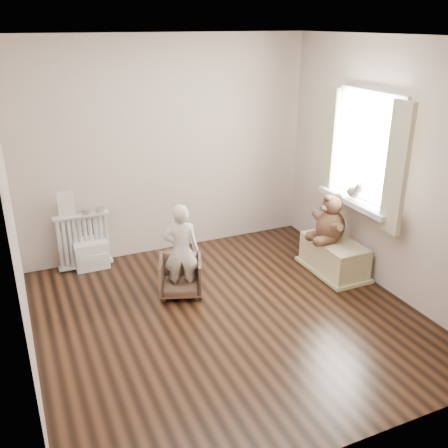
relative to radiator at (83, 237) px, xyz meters
name	(u,v)px	position (x,y,z in m)	size (l,w,h in m)	color
floor	(229,317)	(1.10, -1.68, -0.39)	(3.60, 3.60, 0.01)	black
ceiling	(230,36)	(1.10, -1.68, 2.21)	(3.60, 3.60, 0.01)	white
back_wall	(167,148)	(1.10, 0.12, 0.91)	(3.60, 0.02, 2.60)	beige
front_wall	(356,282)	(1.10, -3.48, 0.91)	(3.60, 0.02, 2.60)	beige
left_wall	(12,223)	(-0.70, -1.68, 0.91)	(0.02, 3.60, 2.60)	beige
right_wall	(389,170)	(2.90, -1.68, 0.91)	(0.02, 3.60, 2.60)	beige
window	(368,149)	(2.86, -1.38, 1.06)	(0.03, 0.90, 1.10)	white
window_sill	(356,202)	(2.77, -1.38, 0.48)	(0.22, 1.10, 0.06)	silver
curtain_left	(397,169)	(2.75, -1.95, 1.00)	(0.06, 0.26, 1.30)	#C0B996
curtain_right	(328,144)	(2.75, -0.81, 1.00)	(0.06, 0.26, 1.30)	#C0B996
radiator	(83,237)	(0.00, 0.00, 0.00)	(0.63, 0.12, 0.66)	silver
paper_doll	(66,204)	(-0.14, 0.00, 0.43)	(0.18, 0.02, 0.31)	beige
tin_a	(86,211)	(0.07, 0.00, 0.30)	(0.09, 0.09, 0.06)	#A59E8C
tin_b	(100,210)	(0.22, 0.00, 0.30)	(0.09, 0.09, 0.05)	#A59E8C
toy_vanity	(90,246)	(0.07, -0.03, -0.11)	(0.38, 0.27, 0.60)	silver
armchair	(181,276)	(0.83, -1.05, -0.18)	(0.44, 0.45, 0.41)	brown
child	(181,251)	(0.83, -1.10, 0.14)	(0.37, 0.24, 1.01)	silver
toy_bench	(334,255)	(2.62, -1.28, -0.19)	(0.43, 0.81, 0.38)	beige
teddy_bear	(331,217)	(2.57, -1.22, 0.28)	(0.44, 0.34, 0.55)	#3E271A
plush_cat	(355,190)	(2.76, -1.35, 0.61)	(0.15, 0.24, 0.20)	slate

